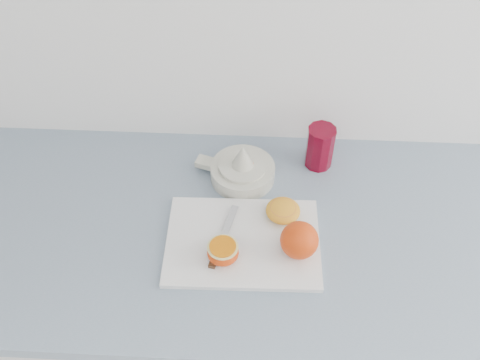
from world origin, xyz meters
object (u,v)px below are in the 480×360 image
Objects in this scene: cutting_board at (243,242)px; half_orange at (223,252)px; counter at (263,321)px; red_tumbler at (320,148)px; citrus_juicer at (242,169)px.

half_orange is (-0.04, -0.05, 0.03)m from cutting_board.
red_tumbler is (0.12, 0.21, 0.50)m from counter.
citrus_juicer is 0.20m from red_tumbler.
counter is 20.11× the size of red_tumbler.
red_tumbler is (0.19, 0.06, 0.02)m from citrus_juicer.
citrus_juicer reaches higher than cutting_board.
cutting_board is 0.20m from citrus_juicer.
cutting_board is at bearing -124.44° from red_tumbler.
cutting_board is 0.32m from red_tumbler.
red_tumbler is (0.18, 0.26, 0.05)m from cutting_board.
half_orange is (-0.10, -0.10, 0.48)m from counter.
half_orange is 0.37m from red_tumbler.
counter is at bearing 41.22° from cutting_board.
counter is 0.50m from citrus_juicer.
half_orange reaches higher than cutting_board.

